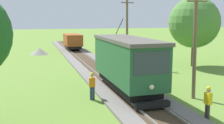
# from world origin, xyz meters

# --- Properties ---
(red_tram) EXTENTS (2.60, 8.54, 4.79)m
(red_tram) POSITION_xyz_m (0.00, 18.31, 2.19)
(red_tram) COLOR #235633
(red_tram) RESTS_ON rail_right
(freight_car) EXTENTS (2.40, 5.20, 2.31)m
(freight_car) POSITION_xyz_m (0.00, 43.36, 1.56)
(freight_car) COLOR #93471E
(freight_car) RESTS_ON rail_right
(utility_pole_near_tram) EXTENTS (1.40, 0.48, 7.02)m
(utility_pole_near_tram) POSITION_xyz_m (3.77, 16.05, 3.60)
(utility_pole_near_tram) COLOR brown
(utility_pole_near_tram) RESTS_ON ground
(utility_pole_mid) EXTENTS (1.40, 0.41, 7.67)m
(utility_pole_mid) POSITION_xyz_m (3.77, 28.71, 3.93)
(utility_pole_mid) COLOR brown
(utility_pole_mid) RESTS_ON ground
(gravel_pile) EXTENTS (2.67, 2.67, 0.91)m
(gravel_pile) POSITION_xyz_m (-5.20, 40.68, 0.45)
(gravel_pile) COLOR gray
(gravel_pile) RESTS_ON ground
(track_worker) EXTENTS (0.25, 0.38, 1.78)m
(track_worker) POSITION_xyz_m (2.26, 12.44, 0.98)
(track_worker) COLOR #38332D
(track_worker) RESTS_ON ground
(second_worker) EXTENTS (0.41, 0.30, 1.78)m
(second_worker) POSITION_xyz_m (-2.59, 17.49, 0.98)
(second_worker) COLOR navy
(second_worker) RESTS_ON ground
(tree_right_near) EXTENTS (5.35, 5.35, 7.34)m
(tree_right_near) POSITION_xyz_m (10.38, 26.18, 4.66)
(tree_right_near) COLOR #4C3823
(tree_right_near) RESTS_ON ground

